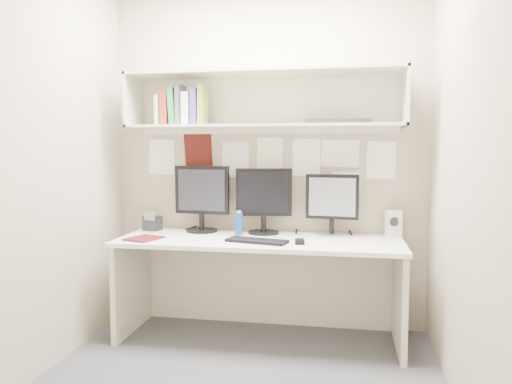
% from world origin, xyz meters
% --- Properties ---
extents(floor, '(2.40, 2.00, 0.01)m').
position_xyz_m(floor, '(0.00, 0.00, 0.00)').
color(floor, '#424146').
rests_on(floor, ground).
extents(wall_back, '(2.40, 0.02, 2.60)m').
position_xyz_m(wall_back, '(0.00, 1.00, 1.30)').
color(wall_back, tan).
rests_on(wall_back, ground).
extents(wall_front, '(2.40, 0.02, 2.60)m').
position_xyz_m(wall_front, '(0.00, -1.00, 1.30)').
color(wall_front, tan).
rests_on(wall_front, ground).
extents(wall_left, '(0.02, 2.00, 2.60)m').
position_xyz_m(wall_left, '(-1.20, 0.00, 1.30)').
color(wall_left, tan).
rests_on(wall_left, ground).
extents(wall_right, '(0.02, 2.00, 2.60)m').
position_xyz_m(wall_right, '(1.20, 0.00, 1.30)').
color(wall_right, tan).
rests_on(wall_right, ground).
extents(desk, '(2.00, 0.70, 0.73)m').
position_xyz_m(desk, '(0.00, 0.65, 0.37)').
color(desk, white).
rests_on(desk, floor).
extents(overhead_hutch, '(2.00, 0.38, 0.40)m').
position_xyz_m(overhead_hutch, '(0.00, 0.86, 1.72)').
color(overhead_hutch, beige).
rests_on(overhead_hutch, wall_back).
extents(pinned_papers, '(1.92, 0.01, 0.48)m').
position_xyz_m(pinned_papers, '(0.00, 0.99, 1.25)').
color(pinned_papers, white).
rests_on(pinned_papers, wall_back).
extents(monitor_left, '(0.43, 0.24, 0.50)m').
position_xyz_m(monitor_left, '(-0.49, 0.87, 1.00)').
color(monitor_left, black).
rests_on(monitor_left, desk).
extents(monitor_center, '(0.42, 0.23, 0.49)m').
position_xyz_m(monitor_center, '(-0.01, 0.87, 0.99)').
color(monitor_center, black).
rests_on(monitor_center, desk).
extents(monitor_right, '(0.39, 0.21, 0.45)m').
position_xyz_m(monitor_right, '(0.50, 0.87, 0.98)').
color(monitor_right, '#A5A5AA').
rests_on(monitor_right, desk).
extents(keyboard, '(0.44, 0.24, 0.02)m').
position_xyz_m(keyboard, '(0.01, 0.50, 0.74)').
color(keyboard, black).
rests_on(keyboard, desk).
extents(mouse, '(0.08, 0.11, 0.03)m').
position_xyz_m(mouse, '(0.30, 0.50, 0.75)').
color(mouse, black).
rests_on(mouse, desk).
extents(speaker, '(0.12, 0.12, 0.19)m').
position_xyz_m(speaker, '(0.94, 0.90, 0.83)').
color(speaker, silver).
rests_on(speaker, desk).
extents(blue_bottle, '(0.06, 0.06, 0.18)m').
position_xyz_m(blue_bottle, '(-0.17, 0.75, 0.82)').
color(blue_bottle, navy).
rests_on(blue_bottle, desk).
extents(maroon_notebook, '(0.26, 0.28, 0.01)m').
position_xyz_m(maroon_notebook, '(-0.80, 0.47, 0.74)').
color(maroon_notebook, '#530E16').
rests_on(maroon_notebook, desk).
extents(desk_phone, '(0.14, 0.13, 0.15)m').
position_xyz_m(desk_phone, '(-0.89, 0.85, 0.79)').
color(desk_phone, black).
rests_on(desk_phone, desk).
extents(book_stack, '(0.36, 0.18, 0.29)m').
position_xyz_m(book_stack, '(-0.60, 0.78, 1.67)').
color(book_stack, beige).
rests_on(book_stack, overhead_hutch).
extents(hutch_tray, '(0.46, 0.19, 0.03)m').
position_xyz_m(hutch_tray, '(0.53, 0.82, 1.56)').
color(hutch_tray, black).
rests_on(hutch_tray, overhead_hutch).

